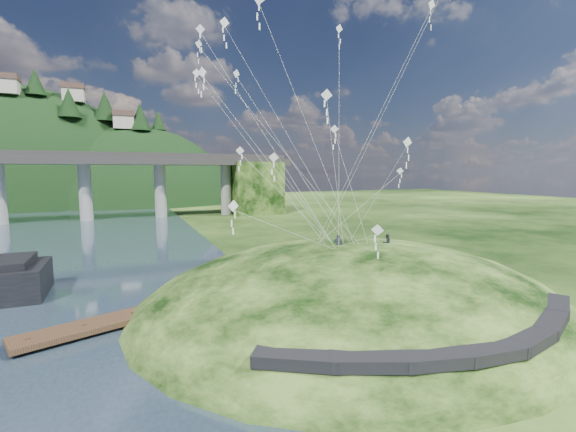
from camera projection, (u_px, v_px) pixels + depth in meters
name	position (u px, v px, depth m)	size (l,w,h in m)	color
ground	(268.00, 330.00, 26.25)	(320.00, 320.00, 0.00)	black
grass_hill	(352.00, 322.00, 31.35)	(36.00, 32.00, 13.00)	black
footpath	(467.00, 339.00, 19.99)	(22.29, 5.84, 0.83)	black
bridge	(30.00, 176.00, 78.91)	(160.00, 11.00, 15.00)	#2D2B2B
far_ridge	(7.00, 229.00, 121.89)	(153.00, 70.00, 94.50)	black
wooden_dock	(133.00, 315.00, 27.60)	(14.86, 7.28, 1.07)	#3A2517
kite_flyers	(367.00, 234.00, 31.09)	(5.08, 1.16, 1.77)	#272A34
kite_swarm	(294.00, 81.00, 29.92)	(19.98, 17.69, 18.52)	white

